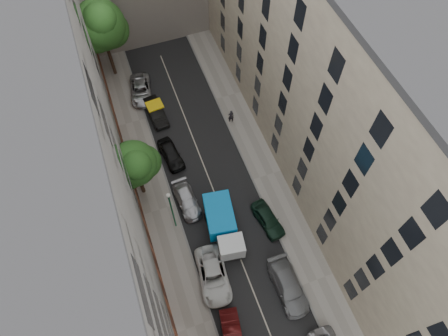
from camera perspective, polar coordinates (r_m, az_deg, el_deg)
name	(u,v)px	position (r m, az deg, el deg)	size (l,w,h in m)	color
ground	(214,193)	(38.74, -1.38, -3.53)	(120.00, 120.00, 0.00)	#4C4C49
road_surface	(214,193)	(38.73, -1.38, -3.52)	(8.00, 44.00, 0.02)	black
sidewalk_left	(159,210)	(38.33, -9.21, -5.92)	(3.00, 44.00, 0.15)	gray
sidewalk_right	(267,175)	(39.79, 6.12, -1.06)	(3.00, 44.00, 0.15)	gray
building_left	(65,175)	(30.33, -21.82, -0.88)	(8.00, 44.00, 20.00)	#514E4B
building_right	(341,94)	(33.88, 16.39, 10.14)	(8.00, 44.00, 20.00)	#B9AB90
tarp_truck	(223,225)	(35.67, -0.18, -8.18)	(3.12, 6.15, 2.71)	black
car_left_1	(232,336)	(34.06, 1.20, -22.84)	(1.45, 4.16, 1.37)	#4D0F10
car_left_2	(213,276)	(34.99, -1.54, -15.10)	(2.46, 5.34, 1.49)	silver
car_left_3	(187,200)	(37.81, -5.32, -4.61)	(1.78, 4.39, 1.27)	#B3B2B7
car_left_4	(171,154)	(40.48, -7.60, 1.97)	(1.66, 4.12, 1.40)	black
car_left_5	(156,112)	(43.90, -9.68, 7.91)	(1.52, 4.35, 1.43)	black
car_left_6	(141,90)	(46.27, -11.79, 10.83)	(2.26, 4.91, 1.36)	#B5B6BA
car_right_1	(288,286)	(35.14, 9.18, -16.35)	(2.11, 5.20, 1.51)	slate
car_right_2	(268,219)	(36.99, 6.29, -7.28)	(1.65, 4.09, 1.39)	black
tree_mid	(135,165)	(35.15, -12.56, 0.40)	(4.57, 4.18, 7.32)	#382619
tree_far	(101,27)	(45.07, -17.11, 18.69)	(5.50, 5.25, 9.78)	#382619
lamp_post	(171,207)	(33.85, -7.55, -5.60)	(0.36, 0.36, 6.31)	#1B6039
pedestrian	(231,116)	(42.57, 1.01, 7.42)	(0.62, 0.41, 1.70)	black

